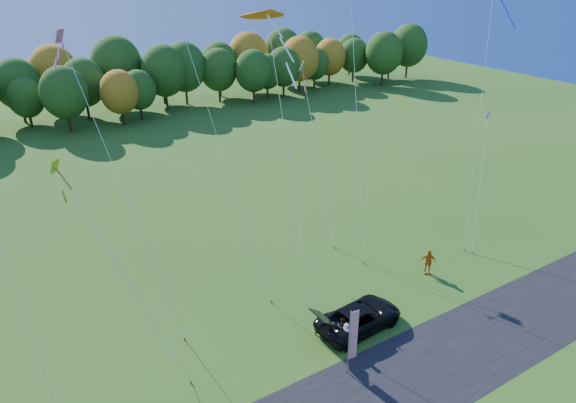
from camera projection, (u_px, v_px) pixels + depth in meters
ground at (342, 346)px, 30.17m from camera, size 160.00×160.00×0.00m
asphalt_strip at (388, 389)px, 27.10m from camera, size 90.00×6.00×0.01m
tree_line at (105, 122)px, 72.44m from camera, size 116.00×12.00×10.00m
black_suv at (359, 317)px, 31.36m from camera, size 5.85×3.03×1.58m
person_tailgate_a at (346, 335)px, 29.73m from camera, size 0.54×0.70×1.72m
person_tailgate_b at (342, 329)px, 30.27m from camera, size 0.78×0.91×1.62m
person_east at (428, 262)px, 36.78m from camera, size 1.15×1.12×1.94m
feather_flag at (353, 335)px, 27.21m from camera, size 0.55×0.12×4.16m
kite_delta_blue at (209, 110)px, 32.27m from camera, size 4.11×11.34×24.62m
kite_parafoil_orange at (353, 29)px, 37.09m from camera, size 6.59×12.07×32.51m
kite_delta_red at (290, 160)px, 30.59m from camera, size 2.99×9.06×19.39m
kite_parafoil_rainbow at (479, 117)px, 39.77m from camera, size 7.96×6.51×19.49m
kite_diamond_yellow at (124, 276)px, 26.59m from camera, size 4.42×7.01×11.89m
kite_diamond_green at (14, 288)px, 25.33m from camera, size 1.43×6.44×12.03m
kite_diamond_white at (318, 154)px, 40.70m from camera, size 2.05×7.67×13.71m
kite_diamond_pink at (125, 195)px, 28.87m from camera, size 3.50×7.29×17.64m
kite_diamond_blue_low at (480, 183)px, 39.86m from camera, size 4.44×4.07×10.26m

